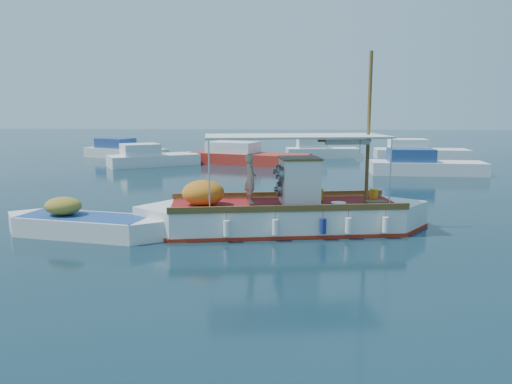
{
  "coord_description": "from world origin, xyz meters",
  "views": [
    {
      "loc": [
        0.58,
        -15.88,
        4.13
      ],
      "look_at": [
        -0.5,
        0.0,
        1.43
      ],
      "focal_mm": 35.0,
      "sensor_mm": 36.0,
      "label": 1
    }
  ],
  "objects": [
    {
      "name": "bg_boat_far_n",
      "position": [
        3.09,
        25.94,
        0.49
      ],
      "size": [
        6.12,
        2.7,
        1.8
      ],
      "rotation": [
        0.0,
        0.0,
        0.12
      ],
      "color": "silver",
      "rests_on": "ground"
    },
    {
      "name": "bg_boat_e",
      "position": [
        11.02,
        25.45,
        0.49
      ],
      "size": [
        7.43,
        2.89,
        1.8
      ],
      "rotation": [
        0.0,
        0.0,
        -0.04
      ],
      "color": "silver",
      "rests_on": "ground"
    },
    {
      "name": "dinghy",
      "position": [
        -6.17,
        -0.44,
        0.3
      ],
      "size": [
        5.73,
        2.41,
        1.42
      ],
      "rotation": [
        0.0,
        0.0,
        -0.19
      ],
      "color": "white",
      "rests_on": "ground"
    },
    {
      "name": "bg_boat_far_w",
      "position": [
        -13.22,
        24.64,
        0.49
      ],
      "size": [
        7.52,
        4.98,
        1.8
      ],
      "rotation": [
        0.0,
        0.0,
        -0.41
      ],
      "color": "silver",
      "rests_on": "ground"
    },
    {
      "name": "ground",
      "position": [
        0.0,
        0.0,
        0.0
      ],
      "size": [
        160.0,
        160.0,
        0.0
      ],
      "primitive_type": "plane",
      "color": "black",
      "rests_on": "ground"
    },
    {
      "name": "bg_boat_n",
      "position": [
        -2.69,
        20.9,
        0.49
      ],
      "size": [
        9.27,
        5.6,
        1.8
      ],
      "rotation": [
        0.0,
        0.0,
        -0.34
      ],
      "color": "#A9271C",
      "rests_on": "ground"
    },
    {
      "name": "bg_boat_nw",
      "position": [
        -9.34,
        19.06,
        0.49
      ],
      "size": [
        6.61,
        5.25,
        1.8
      ],
      "rotation": [
        0.0,
        0.0,
        0.53
      ],
      "color": "silver",
      "rests_on": "ground"
    },
    {
      "name": "fishing_caique",
      "position": [
        0.35,
        0.7,
        0.54
      ],
      "size": [
        9.97,
        3.88,
        6.17
      ],
      "rotation": [
        0.0,
        0.0,
        0.17
      ],
      "color": "white",
      "rests_on": "ground"
    },
    {
      "name": "bg_boat_ne",
      "position": [
        8.93,
        15.7,
        0.49
      ],
      "size": [
        6.98,
        2.48,
        1.8
      ],
      "rotation": [
        0.0,
        0.0,
        -0.04
      ],
      "color": "silver",
      "rests_on": "ground"
    }
  ]
}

